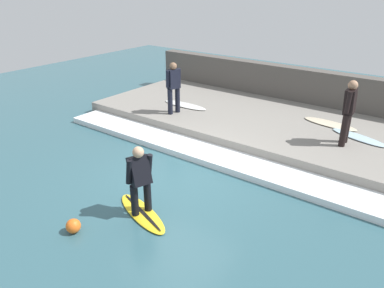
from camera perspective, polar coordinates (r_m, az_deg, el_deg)
name	(u,v)px	position (r m, az deg, el deg)	size (l,w,h in m)	color
ground_plane	(179,177)	(9.11, -1.93, -5.08)	(28.00, 28.00, 0.00)	#335B66
concrete_ledge	(258,122)	(12.16, 10.06, 3.26)	(4.40, 10.91, 0.39)	gray
back_wall	(291,88)	(14.13, 14.86, 8.20)	(0.50, 11.46, 1.54)	#544F49
wave_foam_crest	(210,155)	(10.03, 2.84, -1.68)	(1.03, 10.37, 0.17)	white
surfboard_riding	(142,213)	(7.83, -7.61, -10.37)	(0.99, 1.75, 0.07)	yellow
surfer_riding	(140,177)	(7.39, -7.97, -4.99)	(0.52, 0.49, 1.45)	black
surfer_waiting_near	(349,109)	(10.38, 22.77, 4.90)	(0.58, 0.30, 1.72)	black
surfboard_waiting_near	(359,137)	(11.24, 24.09, 0.93)	(0.92, 1.68, 0.06)	silver
surfer_waiting_far	(174,85)	(11.99, -2.83, 8.94)	(0.55, 0.34, 1.65)	black
surfboard_waiting_far	(185,105)	(12.94, -1.06, 5.96)	(0.49, 1.74, 0.06)	white
surfboard_spare	(330,124)	(11.97, 20.28, 2.92)	(0.74, 1.70, 0.06)	beige
marker_buoy	(73,226)	(7.56, -17.64, -11.82)	(0.28, 0.28, 0.28)	orange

